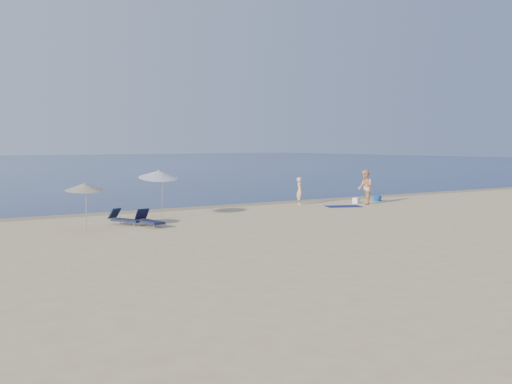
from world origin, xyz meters
TOP-DOWN VIEW (x-y plane):
  - wet_sand_strip at (0.00, 19.40)m, footprint 240.00×1.60m
  - person_left at (2.24, 17.73)m, footprint 0.63×0.68m
  - person_right at (5.50, 15.87)m, footprint 1.13×1.20m
  - beach_towel at (3.54, 15.49)m, footprint 2.14×1.68m
  - white_bag at (5.48, 16.60)m, footprint 0.47×0.44m
  - blue_cooler at (7.46, 16.97)m, footprint 0.54×0.45m
  - umbrella_near at (-7.22, 16.02)m, footprint 2.24×2.26m
  - umbrella_far at (-11.46, 13.78)m, footprint 1.69×1.71m
  - lounger_left at (-9.46, 14.63)m, footprint 1.15×1.64m
  - lounger_right at (-8.81, 13.56)m, footprint 0.70×1.67m

SIDE VIEW (x-z plane):
  - wet_sand_strip at x=0.00m, z-range 0.00..0.00m
  - beach_towel at x=3.54m, z-range 0.00..0.03m
  - white_bag at x=5.48m, z-range 0.00..0.32m
  - blue_cooler at x=7.46m, z-range 0.00..0.33m
  - lounger_left at x=-9.46m, z-range -0.09..0.60m
  - lounger_right at x=-8.81m, z-range -0.10..0.62m
  - person_left at x=2.24m, z-range 0.00..1.55m
  - person_right at x=5.50m, z-range 0.00..1.96m
  - umbrella_far at x=-11.46m, z-range 0.75..2.75m
  - umbrella_near at x=-7.22m, z-range 0.85..3.25m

